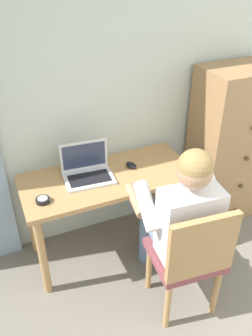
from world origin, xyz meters
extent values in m
cube|color=silver|center=(0.00, 2.20, 1.25)|extent=(4.80, 0.05, 2.50)
cube|color=tan|center=(-0.41, 1.86, 0.69)|extent=(1.23, 0.55, 0.03)
cylinder|color=tan|center=(-0.97, 1.64, 0.34)|extent=(0.06, 0.06, 0.68)
cylinder|color=tan|center=(0.14, 1.64, 0.34)|extent=(0.06, 0.06, 0.68)
cylinder|color=tan|center=(-0.97, 2.07, 0.34)|extent=(0.06, 0.06, 0.68)
cylinder|color=tan|center=(0.14, 2.07, 0.34)|extent=(0.06, 0.06, 0.68)
cube|color=#9E754C|center=(0.71, 1.93, 0.67)|extent=(0.60, 0.42, 1.34)
sphere|color=brown|center=(0.71, 1.70, 0.13)|extent=(0.04, 0.04, 0.04)
sphere|color=brown|center=(0.71, 1.70, 0.40)|extent=(0.04, 0.04, 0.04)
sphere|color=brown|center=(0.71, 1.70, 0.67)|extent=(0.04, 0.04, 0.04)
cube|color=brown|center=(-0.14, 1.21, 0.44)|extent=(0.46, 0.44, 0.05)
cube|color=tan|center=(-0.16, 1.03, 0.67)|extent=(0.42, 0.08, 0.42)
cylinder|color=tan|center=(0.04, 1.35, 0.21)|extent=(0.04, 0.04, 0.41)
cylinder|color=tan|center=(-0.30, 1.38, 0.21)|extent=(0.04, 0.04, 0.41)
cylinder|color=tan|center=(0.01, 1.03, 0.21)|extent=(0.04, 0.04, 0.41)
cylinder|color=tan|center=(-0.33, 1.07, 0.21)|extent=(0.04, 0.04, 0.41)
cylinder|color=#6B84AD|center=(-0.03, 1.42, 0.48)|extent=(0.18, 0.41, 0.14)
cylinder|color=#6B84AD|center=(-0.21, 1.44, 0.48)|extent=(0.18, 0.41, 0.14)
cylinder|color=#6B84AD|center=(-0.02, 1.62, 0.24)|extent=(0.11, 0.11, 0.48)
cylinder|color=#6B84AD|center=(-0.19, 1.64, 0.24)|extent=(0.11, 0.11, 0.48)
cube|color=white|center=(-0.15, 1.20, 0.71)|extent=(0.38, 0.23, 0.46)
cylinder|color=white|center=(0.09, 1.31, 0.79)|extent=(0.12, 0.30, 0.25)
cylinder|color=white|center=(-0.35, 1.35, 0.79)|extent=(0.12, 0.30, 0.25)
cylinder|color=tan|center=(0.10, 1.51, 0.69)|extent=(0.10, 0.27, 0.11)
cylinder|color=tan|center=(-0.33, 1.55, 0.69)|extent=(0.10, 0.27, 0.11)
sphere|color=tan|center=(-0.15, 1.21, 1.07)|extent=(0.20, 0.20, 0.20)
sphere|color=#9E7A47|center=(-0.15, 1.21, 1.10)|extent=(0.20, 0.20, 0.20)
cube|color=silver|center=(-0.55, 1.86, 0.72)|extent=(0.36, 0.27, 0.02)
cube|color=black|center=(-0.55, 1.85, 0.73)|extent=(0.30, 0.18, 0.00)
cube|color=silver|center=(-0.54, 1.99, 0.84)|extent=(0.34, 0.04, 0.22)
cube|color=#2D3851|center=(-0.54, 1.98, 0.84)|extent=(0.31, 0.03, 0.18)
ellipsoid|color=black|center=(-0.21, 1.90, 0.73)|extent=(0.08, 0.11, 0.03)
cylinder|color=black|center=(-0.90, 1.74, 0.72)|extent=(0.09, 0.09, 0.03)
cylinder|color=silver|center=(-0.90, 1.74, 0.74)|extent=(0.06, 0.06, 0.00)
camera|label=1|loc=(-1.11, -0.08, 2.10)|focal=37.38mm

